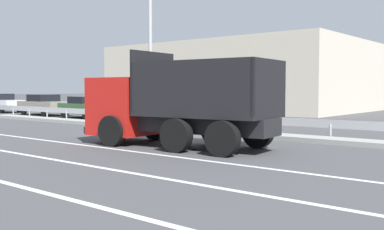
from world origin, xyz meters
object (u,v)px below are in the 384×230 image
Objects in this scene: dump_truck at (161,110)px; parked_car_3 at (131,110)px; parked_car_2 at (85,107)px; median_road_sign at (195,101)px; parked_car_0 at (1,103)px; parked_car_1 at (44,105)px; street_lamp_1 at (147,16)px.

dump_truck is 11.43m from parked_car_3.
parked_car_2 is 1.02× the size of parked_car_3.
dump_truck is 4.72m from median_road_sign.
parked_car_1 is at bearing 85.37° from parked_car_0.
dump_truck is 1.69× the size of parked_car_2.
dump_truck reaches higher than parked_car_1.
median_road_sign is at bearing 3.57° from street_lamp_1.
parked_car_0 reaches higher than parked_car_3.
dump_truck reaches higher than median_road_sign.
median_road_sign is (-1.97, 4.29, 0.21)m from dump_truck.
median_road_sign is 0.27× the size of street_lamp_1.
parked_car_3 is (-7.05, 2.72, -0.72)m from median_road_sign.
dump_truck is at bearing -131.35° from parked_car_3.
street_lamp_1 is at bearing 78.95° from parked_car_1.
parked_car_0 reaches higher than parked_car_1.
dump_truck is 0.70× the size of street_lamp_1.
parked_car_2 is (5.20, -0.23, -0.04)m from parked_car_1.
dump_truck is 1.73× the size of parked_car_3.
parked_car_0 is 1.07× the size of parked_car_3.
parked_car_1 is (-19.04, 7.55, -0.43)m from dump_truck.
dump_truck is at bearing 64.45° from parked_car_2.
parked_car_0 reaches higher than parked_car_2.
parked_car_0 is (-25.63, 7.67, -0.43)m from dump_truck.
parked_car_2 is (11.79, -0.35, -0.04)m from parked_car_0.
parked_car_3 is (10.02, -0.55, -0.07)m from parked_car_1.
parked_car_3 is (-9.02, 7.00, -0.50)m from dump_truck.
median_road_sign is 23.91m from parked_car_0.
parked_car_0 is at bearing 67.75° from dump_truck.
median_road_sign is 7.59m from parked_car_3.
street_lamp_1 reaches higher than parked_car_1.
street_lamp_1 is 6.99m from parked_car_3.
street_lamp_1 is at bearing 43.57° from dump_truck.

